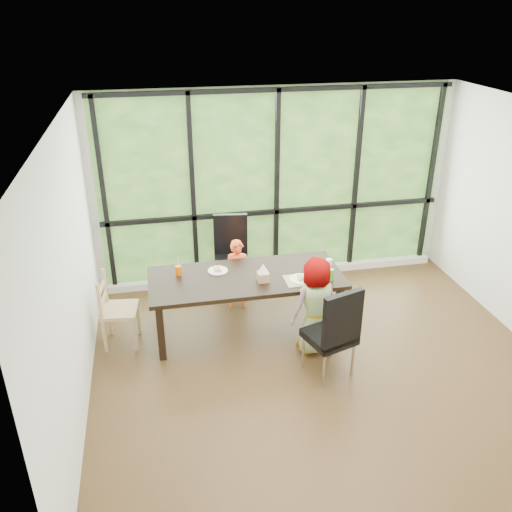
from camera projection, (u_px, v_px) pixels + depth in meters
name	position (u px, v px, depth m)	size (l,w,h in m)	color
ground	(321.00, 364.00, 5.97)	(5.00, 5.00, 0.00)	black
back_wall	(276.00, 186.00, 7.36)	(5.00, 5.00, 0.00)	silver
foliage_backdrop	(276.00, 187.00, 7.35)	(4.80, 0.02, 2.65)	#27501E
window_mullions	(277.00, 188.00, 7.31)	(4.80, 0.06, 2.65)	black
window_sill	(276.00, 273.00, 7.84)	(4.80, 0.12, 0.10)	silver
dining_table	(246.00, 304.00, 6.42)	(2.27, 0.96, 0.75)	black
chair_window_leather	(231.00, 257.00, 7.21)	(0.46, 0.46, 1.08)	black
chair_interior_leather	(330.00, 330.00, 5.61)	(0.46, 0.46, 1.08)	black
chair_end_beech	(120.00, 310.00, 6.14)	(0.42, 0.40, 0.90)	#A48056
child_toddler	(238.00, 274.00, 6.88)	(0.35, 0.23, 0.95)	#F34F1F
child_older	(314.00, 306.00, 5.97)	(0.57, 0.37, 1.16)	slate
placemat	(303.00, 280.00, 6.17)	(0.41, 0.30, 0.01)	tan
plate_far	(218.00, 271.00, 6.36)	(0.24, 0.24, 0.01)	white
plate_near	(301.00, 279.00, 6.17)	(0.27, 0.27, 0.02)	white
orange_cup	(179.00, 270.00, 6.26)	(0.07, 0.07, 0.11)	#E36100
green_cup	(330.00, 275.00, 6.14)	(0.09, 0.09, 0.14)	green
white_mug	(329.00, 262.00, 6.49)	(0.08, 0.08, 0.08)	white
tissue_box	(263.00, 277.00, 6.12)	(0.13, 0.13, 0.11)	tan
crepe_rolls_far	(218.00, 269.00, 6.35)	(0.10, 0.12, 0.04)	tan
crepe_rolls_near	(301.00, 277.00, 6.15)	(0.10, 0.12, 0.04)	tan
straw_white	(178.00, 263.00, 6.22)	(0.01, 0.01, 0.20)	white
straw_pink	(330.00, 266.00, 6.09)	(0.01, 0.01, 0.20)	pink
tissue	(263.00, 268.00, 6.07)	(0.12, 0.12, 0.11)	white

